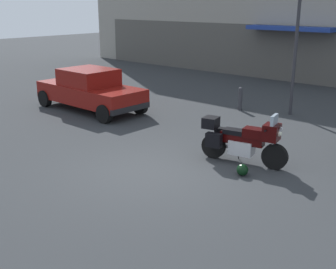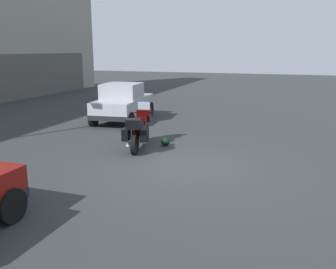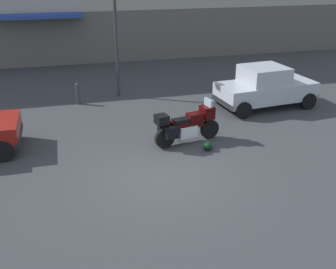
{
  "view_description": "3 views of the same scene",
  "coord_description": "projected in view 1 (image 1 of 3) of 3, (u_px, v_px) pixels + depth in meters",
  "views": [
    {
      "loc": [
        6.69,
        -6.9,
        3.91
      ],
      "look_at": [
        0.04,
        0.54,
        0.82
      ],
      "focal_mm": 45.68,
      "sensor_mm": 36.0,
      "label": 1
    },
    {
      "loc": [
        -9.01,
        -2.61,
        3.04
      ],
      "look_at": [
        0.12,
        0.58,
        0.79
      ],
      "focal_mm": 38.99,
      "sensor_mm": 36.0,
      "label": 2
    },
    {
      "loc": [
        -2.31,
        -9.43,
        5.41
      ],
      "look_at": [
        0.35,
        0.68,
        0.91
      ],
      "focal_mm": 43.85,
      "sensor_mm": 36.0,
      "label": 3
    }
  ],
  "objects": [
    {
      "name": "streetlamp_curbside",
      "position": [
        294.0,
        41.0,
        14.7
      ],
      "size": [
        0.28,
        0.94,
        4.28
      ],
      "color": "#2D2D33",
      "rests_on": "ground"
    },
    {
      "name": "ground_plane",
      "position": [
        152.0,
        171.0,
        10.33
      ],
      "size": [
        80.0,
        80.0,
        0.0
      ],
      "primitive_type": "plane",
      "color": "#2D3033"
    },
    {
      "name": "helmet",
      "position": [
        242.0,
        170.0,
        10.05
      ],
      "size": [
        0.28,
        0.28,
        0.28
      ],
      "primitive_type": "sphere",
      "color": "black",
      "rests_on": "ground"
    },
    {
      "name": "car_sedan_far",
      "position": [
        90.0,
        90.0,
        16.0
      ],
      "size": [
        4.59,
        1.92,
        1.56
      ],
      "rotation": [
        0.0,
        0.0,
        3.14
      ],
      "color": "maroon",
      "rests_on": "ground"
    },
    {
      "name": "motorcycle",
      "position": [
        242.0,
        140.0,
        10.7
      ],
      "size": [
        2.24,
        0.99,
        1.36
      ],
      "rotation": [
        0.0,
        0.0,
        0.21
      ],
      "color": "black",
      "rests_on": "ground"
    },
    {
      "name": "bollard_curbside",
      "position": [
        240.0,
        98.0,
        16.1
      ],
      "size": [
        0.16,
        0.16,
        0.88
      ],
      "color": "#333338",
      "rests_on": "ground"
    }
  ]
}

